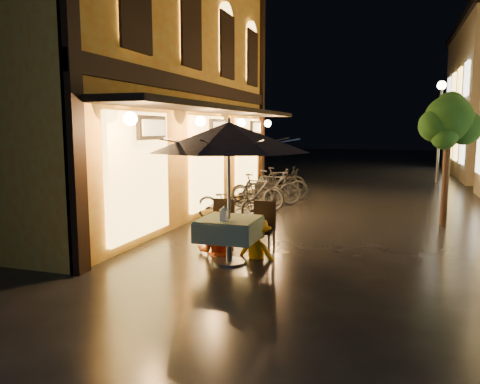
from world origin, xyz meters
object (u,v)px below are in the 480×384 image
(bicycle_0, at_px, (230,203))
(patio_umbrella, at_px, (229,137))
(person_orange, at_px, (216,212))
(cafe_table, at_px, (229,229))
(person_yellow, at_px, (258,219))
(table_lantern, at_px, (224,213))

(bicycle_0, bearing_deg, patio_umbrella, -158.71)
(patio_umbrella, height_order, bicycle_0, patio_umbrella)
(patio_umbrella, xyz_separation_m, person_orange, (-0.44, 0.55, -1.39))
(cafe_table, distance_m, person_yellow, 0.63)
(person_orange, xyz_separation_m, person_yellow, (0.80, -0.04, -0.07))
(person_orange, bearing_deg, cafe_table, 116.93)
(table_lantern, relative_size, bicycle_0, 0.14)
(patio_umbrella, bearing_deg, person_orange, 128.62)
(table_lantern, distance_m, bicycle_0, 3.86)
(table_lantern, bearing_deg, patio_umbrella, 90.00)
(cafe_table, distance_m, person_orange, 0.73)
(cafe_table, relative_size, person_orange, 0.65)
(cafe_table, height_order, table_lantern, table_lantern)
(cafe_table, bearing_deg, patio_umbrella, 150.64)
(person_orange, bearing_deg, bicycle_0, -87.26)
(person_orange, height_order, bicycle_0, person_orange)
(cafe_table, distance_m, bicycle_0, 3.61)
(person_orange, bearing_deg, table_lantern, 107.34)
(patio_umbrella, height_order, table_lantern, patio_umbrella)
(person_orange, height_order, person_yellow, person_orange)
(cafe_table, relative_size, patio_umbrella, 0.36)
(table_lantern, bearing_deg, person_yellow, 64.21)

